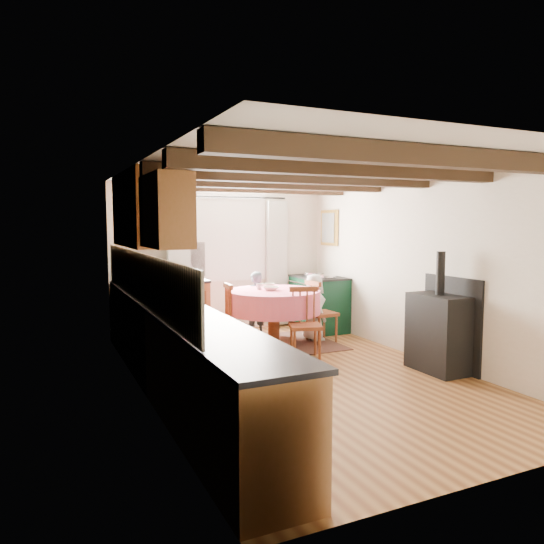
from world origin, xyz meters
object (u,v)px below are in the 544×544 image
child_right (314,307)px  cast_iron_stove (439,312)px  chair_right (322,311)px  aga_range (319,303)px  chair_near (305,323)px  child_far (255,304)px  cup (259,286)px  chair_left (217,317)px  dining_table (274,318)px

child_right → cast_iron_stove: bearing=-161.8°
chair_right → cast_iron_stove: cast_iron_stove is taller
aga_range → child_right: size_ratio=0.98×
chair_near → child_far: size_ratio=0.91×
chair_right → child_far: (-0.78, 0.72, 0.05)m
child_right → cup: child_right is taller
child_far → chair_near: bearing=79.2°
chair_near → chair_left: size_ratio=1.00×
dining_table → cast_iron_stove: size_ratio=0.93×
chair_near → child_right: (0.62, 0.87, 0.04)m
chair_near → child_right: 1.07m
chair_near → child_far: (-0.10, 1.45, 0.05)m
aga_range → child_right: (-0.45, -0.63, 0.05)m
cast_iron_stove → child_far: 2.93m
dining_table → chair_left: size_ratio=1.44×
dining_table → cast_iron_stove: 2.38m
aga_range → child_far: (-1.17, -0.04, 0.06)m
chair_left → aga_range: size_ratio=0.94×
chair_left → child_far: child_far is taller
chair_right → cup: 1.02m
cast_iron_stove → cup: cast_iron_stove is taller
cup → child_right: bearing=-9.0°
chair_right → aga_range: 0.85m
chair_left → chair_right: size_ratio=1.01×
aga_range → child_far: size_ratio=0.96×
chair_near → cup: size_ratio=10.18×
aga_range → cast_iron_stove: size_ratio=0.69×
cup → aga_range: bearing=20.8°
aga_range → child_right: child_right is taller
child_right → cup: size_ratio=10.99×
chair_left → cast_iron_stove: 2.96m
dining_table → chair_left: bearing=174.1°
aga_range → chair_near: bearing=-125.6°
chair_right → aga_range: (0.39, 0.76, -0.01)m
chair_left → child_right: 1.53m
chair_right → cast_iron_stove: size_ratio=0.64×
child_far → cast_iron_stove: bearing=101.1°
chair_left → aga_range: chair_left is taller
cast_iron_stove → child_far: size_ratio=1.40×
chair_right → child_far: child_far is taller
dining_table → chair_left: (-0.84, 0.09, 0.06)m
child_far → child_right: child_far is taller
chair_right → aga_range: size_ratio=0.94×
child_right → chair_right: bearing=-152.1°
dining_table → child_far: (-0.03, 0.63, 0.11)m
chair_left → cup: bearing=103.7°
chair_near → aga_range: chair_near is taller
chair_near → chair_left: (-0.91, 0.91, 0.00)m
cup → chair_left: bearing=-172.3°
cast_iron_stove → cup: bearing=122.9°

